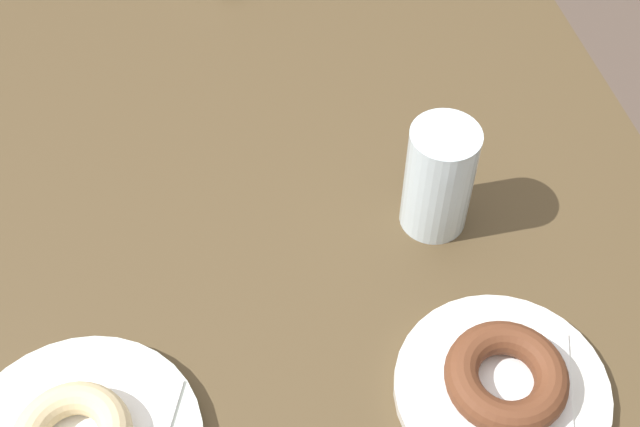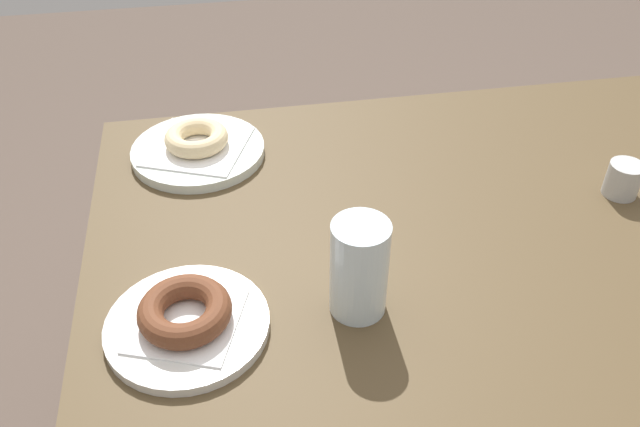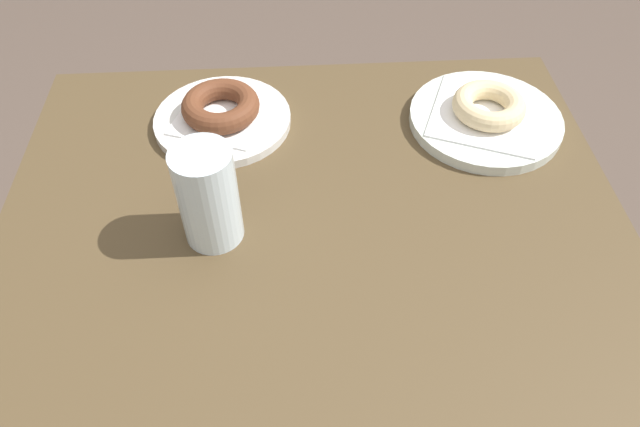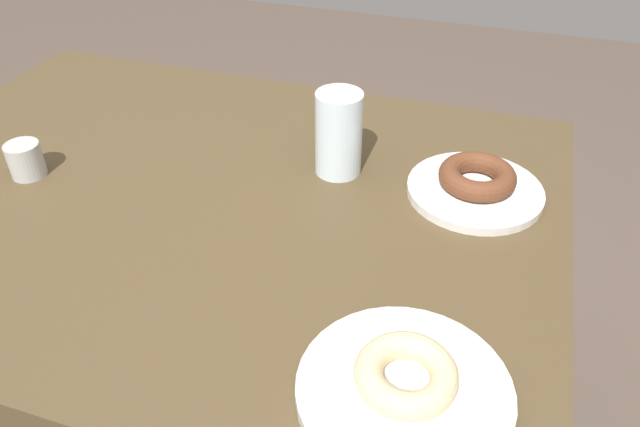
# 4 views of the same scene
# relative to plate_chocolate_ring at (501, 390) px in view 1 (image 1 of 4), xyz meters

# --- Properties ---
(ground_plane) EXTENTS (6.00, 6.00, 0.00)m
(ground_plane) POSITION_rel_plate_chocolate_ring_xyz_m (-0.38, -0.12, -0.78)
(ground_plane) COLOR brown
(table) EXTENTS (1.03, 0.77, 0.77)m
(table) POSITION_rel_plate_chocolate_ring_xyz_m (-0.38, -0.12, -0.10)
(table) COLOR #4E3D25
(table) RESTS_ON ground_plane
(plate_chocolate_ring) EXTENTS (0.19, 0.19, 0.01)m
(plate_chocolate_ring) POSITION_rel_plate_chocolate_ring_xyz_m (0.00, 0.00, 0.00)
(plate_chocolate_ring) COLOR silver
(plate_chocolate_ring) RESTS_ON table
(napkin_chocolate_ring) EXTENTS (0.15, 0.15, 0.00)m
(napkin_chocolate_ring) POSITION_rel_plate_chocolate_ring_xyz_m (0.00, 0.00, 0.01)
(napkin_chocolate_ring) COLOR white
(napkin_chocolate_ring) RESTS_ON plate_chocolate_ring
(donut_chocolate_ring) EXTENTS (0.11, 0.11, 0.03)m
(donut_chocolate_ring) POSITION_rel_plate_chocolate_ring_xyz_m (0.00, 0.00, 0.02)
(donut_chocolate_ring) COLOR brown
(donut_chocolate_ring) RESTS_ON napkin_chocolate_ring
(water_glass) EXTENTS (0.07, 0.07, 0.13)m
(water_glass) POSITION_rel_plate_chocolate_ring_xyz_m (-0.20, -0.00, 0.06)
(water_glass) COLOR silver
(water_glass) RESTS_ON table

